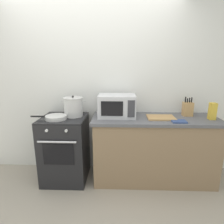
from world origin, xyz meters
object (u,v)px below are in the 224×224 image
at_px(oven_mitt, 179,121).
at_px(microwave, 117,106).
at_px(knife_block, 188,109).
at_px(stove, 65,148).
at_px(cutting_board, 161,117).
at_px(frying_pan, 56,117).
at_px(pasta_box, 212,111).
at_px(stock_pot, 73,107).

bearing_deg(oven_mitt, microwave, 163.03).
bearing_deg(knife_block, stove, -175.28).
height_order(knife_block, oven_mitt, knife_block).
height_order(microwave, cutting_board, microwave).
relative_size(frying_pan, pasta_box, 2.16).
xyz_separation_m(stove, frying_pan, (-0.07, -0.09, 0.48)).
bearing_deg(stock_pot, cutting_board, -3.16).
bearing_deg(stove, pasta_box, -0.84).
bearing_deg(cutting_board, stock_pot, 176.84).
xyz_separation_m(frying_pan, oven_mitt, (1.58, -0.07, -0.02)).
distance_m(cutting_board, pasta_box, 0.66).
bearing_deg(pasta_box, knife_block, 146.43).
xyz_separation_m(cutting_board, pasta_box, (0.65, -0.03, 0.10)).
relative_size(microwave, knife_block, 1.87).
bearing_deg(microwave, knife_block, 3.60).
relative_size(frying_pan, cutting_board, 1.32).
bearing_deg(frying_pan, cutting_board, 3.87).
relative_size(knife_block, pasta_box, 1.21).
bearing_deg(knife_block, microwave, -176.40).
height_order(stove, stock_pot, stock_pot).
distance_m(stove, cutting_board, 1.40).
distance_m(stock_pot, pasta_box, 1.84).
relative_size(pasta_box, oven_mitt, 1.22).
distance_m(frying_pan, pasta_box, 2.04).
distance_m(stove, knife_block, 1.81).
relative_size(stove, frying_pan, 1.93).
relative_size(microwave, oven_mitt, 2.78).
bearing_deg(pasta_box, oven_mitt, -164.23).
bearing_deg(microwave, pasta_box, -4.98).
bearing_deg(frying_pan, oven_mitt, -2.40).
height_order(pasta_box, oven_mitt, pasta_box).
xyz_separation_m(stock_pot, knife_block, (1.58, 0.07, -0.03)).
height_order(knife_block, pasta_box, knife_block).
xyz_separation_m(frying_pan, microwave, (0.80, 0.17, 0.12)).
xyz_separation_m(stove, cutting_board, (1.32, 0.00, 0.47)).
height_order(stock_pot, microwave, microwave).
bearing_deg(stove, microwave, 6.21).
height_order(frying_pan, knife_block, knife_block).
bearing_deg(stove, oven_mitt, -6.02).
xyz_separation_m(frying_pan, pasta_box, (2.04, 0.06, 0.08)).
bearing_deg(cutting_board, stove, -179.95).
relative_size(stove, pasta_box, 4.18).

